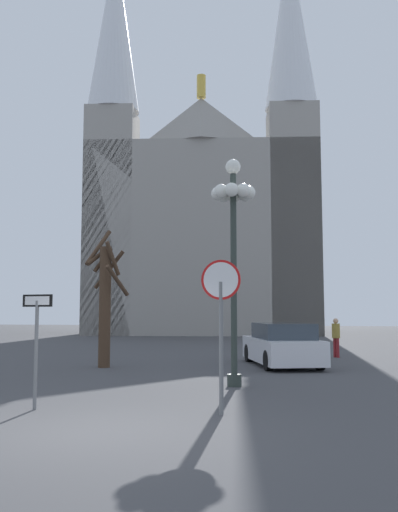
% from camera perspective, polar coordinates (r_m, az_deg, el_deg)
% --- Properties ---
extents(ground_plane, '(120.00, 120.00, 0.00)m').
position_cam_1_polar(ground_plane, '(9.19, -12.13, -17.32)').
color(ground_plane, '#424244').
extents(cathedral, '(19.08, 13.68, 32.61)m').
position_cam_1_polar(cathedral, '(46.14, 0.42, 4.16)').
color(cathedral, gray).
rests_on(cathedral, ground).
extents(stop_sign, '(0.74, 0.10, 2.82)m').
position_cam_1_polar(stop_sign, '(10.29, 2.27, -5.15)').
color(stop_sign, slate).
rests_on(stop_sign, ground).
extents(one_way_arrow_sign, '(0.69, 0.21, 2.19)m').
position_cam_1_polar(one_way_arrow_sign, '(11.25, -16.34, -7.77)').
color(one_way_arrow_sign, slate).
rests_on(one_way_arrow_sign, ground).
extents(street_lamp, '(1.14, 1.14, 5.78)m').
position_cam_1_polar(street_lamp, '(14.25, 3.55, 3.58)').
color(street_lamp, '#2D3833').
rests_on(street_lamp, ground).
extents(bare_tree, '(1.49, 1.48, 4.68)m').
position_cam_1_polar(bare_tree, '(18.94, -9.60, -4.28)').
color(bare_tree, '#473323').
rests_on(bare_tree, ground).
extents(parked_car_near_white, '(2.98, 4.88, 1.45)m').
position_cam_1_polar(parked_car_near_white, '(19.41, 8.51, -9.07)').
color(parked_car_near_white, silver).
rests_on(parked_car_near_white, ground).
extents(pedestrian_walking, '(0.32, 0.32, 1.56)m').
position_cam_1_polar(pedestrian_walking, '(23.20, 13.88, -7.77)').
color(pedestrian_walking, maroon).
rests_on(pedestrian_walking, ground).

